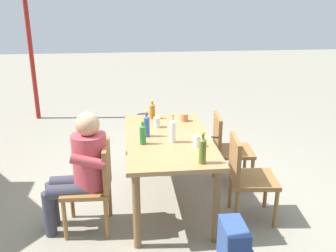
{
  "coord_description": "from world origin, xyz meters",
  "views": [
    {
      "loc": [
        -3.59,
        0.4,
        2.14
      ],
      "look_at": [
        0.0,
        0.0,
        0.9
      ],
      "focal_mm": 39.95,
      "sensor_mm": 36.0,
      "label": 1
    }
  ],
  "objects": [
    {
      "name": "bottle_clear",
      "position": [
        -0.15,
        -0.03,
        0.91
      ],
      "size": [
        0.06,
        0.06,
        0.29
      ],
      "color": "white",
      "rests_on": "dining_table"
    },
    {
      "name": "backpack_by_near_side",
      "position": [
        -1.16,
        -0.4,
        0.22
      ],
      "size": [
        0.34,
        0.24,
        0.46
      ],
      "color": "#2D4784",
      "rests_on": "ground_plane"
    },
    {
      "name": "chair_near_right",
      "position": [
        0.37,
        -0.74,
        0.49
      ],
      "size": [
        0.48,
        0.48,
        0.87
      ],
      "color": "olive",
      "rests_on": "ground_plane"
    },
    {
      "name": "chair_far_left",
      "position": [
        -0.36,
        0.74,
        0.49
      ],
      "size": [
        0.46,
        0.46,
        0.87
      ],
      "color": "olive",
      "rests_on": "ground_plane"
    },
    {
      "name": "lamp_post",
      "position": [
        3.31,
        2.07,
        1.96
      ],
      "size": [
        0.56,
        0.2,
        2.76
      ],
      "color": "maroon",
      "rests_on": "ground_plane"
    },
    {
      "name": "bottle_blue",
      "position": [
        0.04,
        0.22,
        0.9
      ],
      "size": [
        0.06,
        0.06,
        0.28
      ],
      "color": "#2D56A3",
      "rests_on": "dining_table"
    },
    {
      "name": "ground_plane",
      "position": [
        0.0,
        0.0,
        0.0
      ],
      "size": [
        24.0,
        24.0,
        0.0
      ],
      "primitive_type": "plane",
      "color": "gray"
    },
    {
      "name": "cup_glass",
      "position": [
        0.32,
        0.09,
        0.84
      ],
      "size": [
        0.07,
        0.07,
        0.11
      ],
      "primitive_type": "cylinder",
      "color": "silver",
      "rests_on": "dining_table"
    },
    {
      "name": "cup_white",
      "position": [
        -0.29,
        -0.25,
        0.84
      ],
      "size": [
        0.07,
        0.07,
        0.12
      ],
      "primitive_type": "cylinder",
      "color": "white",
      "rests_on": "dining_table"
    },
    {
      "name": "bottle_amber",
      "position": [
        0.64,
        0.11,
        0.88
      ],
      "size": [
        0.06,
        0.06,
        0.23
      ],
      "color": "#996019",
      "rests_on": "dining_table"
    },
    {
      "name": "bottle_olive",
      "position": [
        -0.67,
        -0.22,
        0.9
      ],
      "size": [
        0.06,
        0.06,
        0.29
      ],
      "color": "#566623",
      "rests_on": "dining_table"
    },
    {
      "name": "person_in_white_shirt",
      "position": [
        -0.36,
        0.85,
        0.66
      ],
      "size": [
        0.47,
        0.61,
        1.18
      ],
      "color": "#B7424C",
      "rests_on": "ground_plane"
    },
    {
      "name": "table_knife",
      "position": [
        -0.06,
        -0.42,
        0.78
      ],
      "size": [
        0.09,
        0.23,
        0.01
      ],
      "color": "silver",
      "rests_on": "dining_table"
    },
    {
      "name": "bottle_green",
      "position": [
        -0.17,
        0.27,
        0.88
      ],
      "size": [
        0.06,
        0.06,
        0.25
      ],
      "color": "#287A38",
      "rests_on": "dining_table"
    },
    {
      "name": "cup_terracotta",
      "position": [
        0.5,
        -0.25,
        0.82
      ],
      "size": [
        0.08,
        0.08,
        0.09
      ],
      "primitive_type": "cylinder",
      "color": "#BC6B47",
      "rests_on": "dining_table"
    },
    {
      "name": "dining_table",
      "position": [
        0.0,
        0.0,
        0.68
      ],
      "size": [
        1.61,
        0.88,
        0.78
      ],
      "color": "#A37547",
      "rests_on": "ground_plane"
    },
    {
      "name": "chair_near_left",
      "position": [
        -0.35,
        -0.74,
        0.49
      ],
      "size": [
        0.48,
        0.48,
        0.87
      ],
      "color": "olive",
      "rests_on": "ground_plane"
    }
  ]
}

